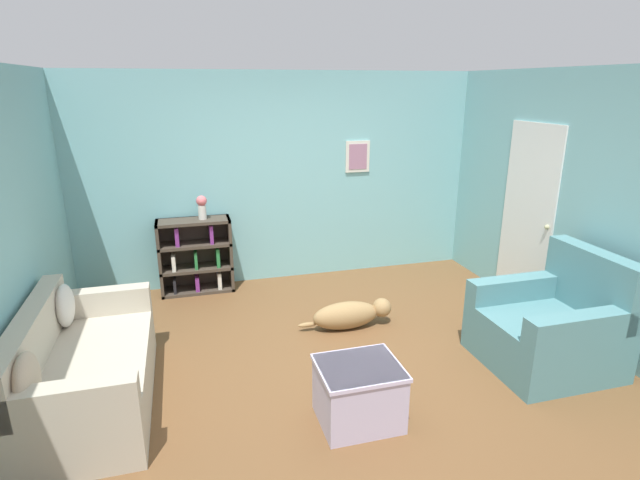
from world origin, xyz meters
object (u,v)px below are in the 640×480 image
at_px(bookshelf, 196,256).
at_px(vase, 202,206).
at_px(couch, 82,371).
at_px(recliner_chair, 552,327).
at_px(dog, 350,314).
at_px(coffee_table, 359,392).

xyz_separation_m(bookshelf, vase, (0.11, -0.02, 0.62)).
height_order(couch, recliner_chair, recliner_chair).
xyz_separation_m(couch, dog, (2.44, 0.70, -0.16)).
bearing_deg(couch, recliner_chair, -6.12).
relative_size(bookshelf, dog, 0.91).
relative_size(bookshelf, vase, 3.20).
height_order(bookshelf, recliner_chair, recliner_chair).
bearing_deg(bookshelf, dog, -44.22).
distance_m(recliner_chair, vase, 3.93).
height_order(couch, dog, couch).
relative_size(bookshelf, recliner_chair, 0.86).
bearing_deg(coffee_table, couch, 159.63).
relative_size(couch, dog, 1.72).
xyz_separation_m(recliner_chair, vase, (-2.90, 2.55, 0.71)).
distance_m(bookshelf, recliner_chair, 3.96).
bearing_deg(couch, vase, 63.37).
height_order(couch, bookshelf, bookshelf).
xyz_separation_m(couch, bookshelf, (0.95, 2.15, 0.13)).
bearing_deg(dog, coffee_table, -106.55).
distance_m(couch, bookshelf, 2.36).
relative_size(recliner_chair, vase, 3.70).
bearing_deg(vase, dog, -46.03).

